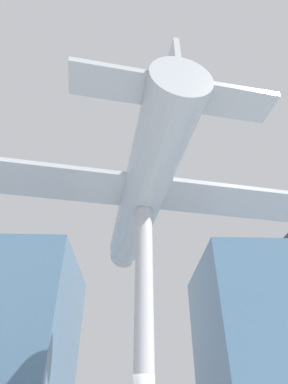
{
  "coord_description": "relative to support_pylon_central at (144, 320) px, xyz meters",
  "views": [
    {
      "loc": [
        -0.35,
        -9.76,
        1.87
      ],
      "look_at": [
        0.0,
        0.0,
        8.73
      ],
      "focal_mm": 28.0,
      "sensor_mm": 36.0,
      "label": 1
    }
  ],
  "objects": [
    {
      "name": "suspended_airplane",
      "position": [
        -0.03,
        0.19,
        4.81
      ],
      "size": [
        18.06,
        12.27,
        2.9
      ],
      "rotation": [
        0.0,
        0.0,
        0.15
      ],
      "color": "#B2B7BC",
      "rests_on": "support_pylon_central"
    },
    {
      "name": "support_pylon_central",
      "position": [
        0.0,
        0.0,
        0.0
      ],
      "size": [
        0.61,
        0.61,
        7.87
      ],
      "color": "#B7B7BC",
      "rests_on": "ground_plane"
    },
    {
      "name": "glass_pavilion_right",
      "position": [
        10.5,
        13.28,
        1.53
      ],
      "size": [
        11.43,
        10.39,
        11.51
      ],
      "color": "slate",
      "rests_on": "ground_plane"
    }
  ]
}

